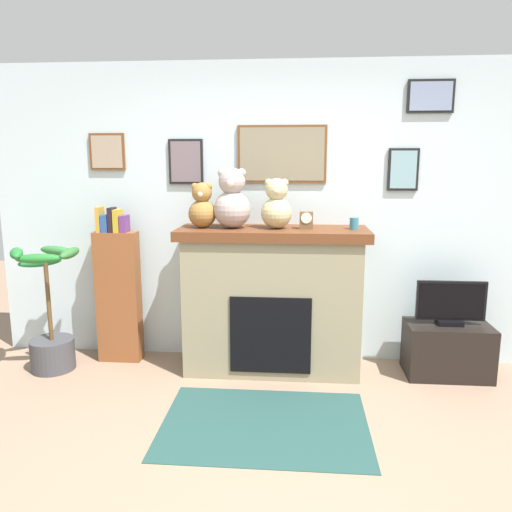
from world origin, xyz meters
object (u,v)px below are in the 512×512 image
Objects in this scene: tv_stand at (447,350)px; potted_plant at (50,326)px; fireplace at (272,299)px; teddy_bear_cream at (202,207)px; teddy_bear_brown at (276,206)px; bookshelf at (118,291)px; candle_jar at (354,223)px; television at (451,304)px; mantel_clock at (306,220)px; teddy_bear_tan at (232,201)px.

potted_plant is at bearing -177.29° from tv_stand.
fireplace is 4.20× the size of teddy_bear_cream.
teddy_bear_brown is at bearing 179.81° from tv_stand.
bookshelf is 3.38× the size of teddy_bear_brown.
candle_jar is at bearing 0.05° from teddy_bear_brown.
mantel_clock is (-1.19, 0.01, 0.68)m from television.
fireplace is at bearing 148.36° from teddy_bear_brown.
candle_jar is 0.39m from mantel_clock.
tv_stand is 1.38× the size of teddy_bear_tan.
television is 1.49× the size of teddy_bear_cream.
teddy_bear_cream is at bearing 7.16° from potted_plant.
potted_plant is at bearing -173.99° from teddy_bear_tan.
teddy_bear_tan is (1.04, -0.10, 0.81)m from bookshelf.
mantel_clock is (0.27, -0.02, 0.68)m from fireplace.
mantel_clock is 0.29× the size of teddy_bear_tan.
teddy_bear_cream is at bearing 179.93° from mantel_clock.
teddy_bear_brown is at bearing -3.90° from bookshelf.
television is at bearing -2.05° from bookshelf.
potted_plant is 3.35m from television.
mantel_clock is 0.27m from teddy_bear_brown.
television is 3.97× the size of mantel_clock.
potted_plant is at bearing -174.50° from fireplace.
mantel_clock reaches higher than television.
teddy_bear_tan is at bearing -176.85° from fireplace.
teddy_bear_tan reaches higher than mantel_clock.
potted_plant is at bearing -176.32° from candle_jar.
fireplace is 3.18× the size of teddy_bear_tan.
teddy_bear_tan reaches higher than candle_jar.
television is 5.81× the size of candle_jar.
tv_stand is 0.40m from television.
teddy_bear_cream reaches higher than mantel_clock.
fireplace is 1.13× the size of bookshelf.
candle_jar is 0.23× the size of teddy_bear_brown.
television is at bearing -0.24° from mantel_clock.
candle_jar reaches higher than fireplace.
tv_stand is at bearing -0.14° from teddy_bear_tan.
fireplace reaches higher than television.
fireplace is at bearing 179.05° from television.
fireplace is 0.97m from teddy_bear_cream.
teddy_bear_tan is at bearing -5.27° from bookshelf.
teddy_bear_brown reaches higher than candle_jar.
tv_stand is 1.22× the size of television.
mantel_clock is (2.15, 0.16, 0.91)m from potted_plant.
teddy_bear_brown is (-1.43, 0.01, 0.79)m from television.
teddy_bear_brown is at bearing -179.95° from candle_jar.
teddy_bear_tan reaches higher than tv_stand.
teddy_bear_tan reaches higher than teddy_bear_brown.
teddy_bear_cream is at bearing 179.87° from tv_stand.
potted_plant is 2.18× the size of teddy_bear_tan.
teddy_bear_cream is 0.25m from teddy_bear_tan.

